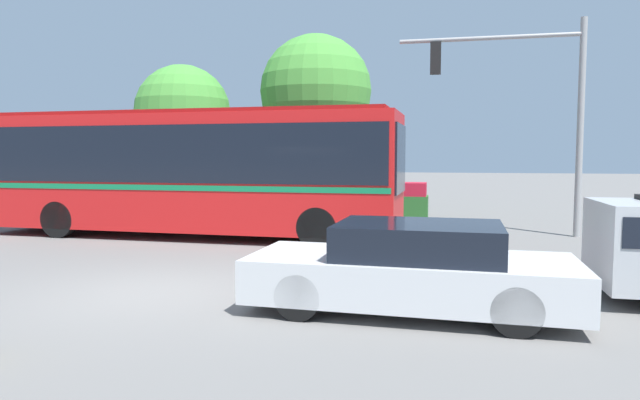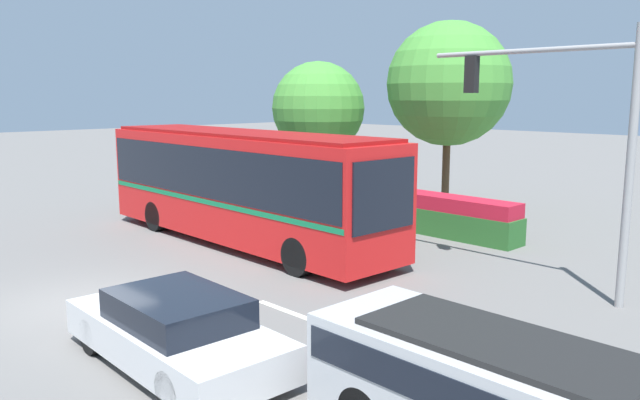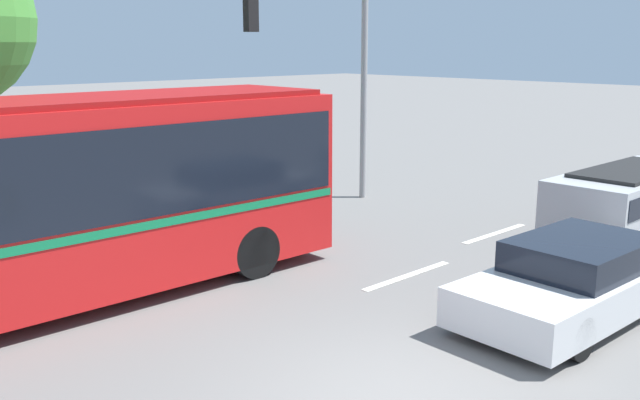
{
  "view_description": "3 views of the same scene",
  "coord_description": "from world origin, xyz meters",
  "px_view_note": "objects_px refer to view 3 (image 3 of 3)",
  "views": [
    {
      "loc": [
        4.63,
        -8.09,
        2.22
      ],
      "look_at": [
        1.86,
        4.14,
        1.23
      ],
      "focal_mm": 31.07,
      "sensor_mm": 36.0,
      "label": 1
    },
    {
      "loc": [
        13.06,
        -5.35,
        4.51
      ],
      "look_at": [
        2.55,
        4.79,
        2.07
      ],
      "focal_mm": 35.19,
      "sensor_mm": 36.0,
      "label": 2
    },
    {
      "loc": [
        -6.02,
        -5.0,
        4.28
      ],
      "look_at": [
        3.18,
        4.74,
        1.27
      ],
      "focal_mm": 38.96,
      "sensor_mm": 36.0,
      "label": 3
    }
  ],
  "objects_px": {
    "sedan_foreground": "(577,280)",
    "traffic_light_pole": "(331,59)",
    "suv_left_lane": "(631,198)",
    "city_bus": "(9,196)"
  },
  "relations": [
    {
      "from": "suv_left_lane",
      "to": "traffic_light_pole",
      "type": "height_order",
      "value": "traffic_light_pole"
    },
    {
      "from": "sedan_foreground",
      "to": "suv_left_lane",
      "type": "distance_m",
      "value": 5.4
    },
    {
      "from": "sedan_foreground",
      "to": "traffic_light_pole",
      "type": "distance_m",
      "value": 9.49
    },
    {
      "from": "city_bus",
      "to": "traffic_light_pole",
      "type": "relative_size",
      "value": 1.96
    },
    {
      "from": "city_bus",
      "to": "suv_left_lane",
      "type": "bearing_deg",
      "value": -21.5
    },
    {
      "from": "city_bus",
      "to": "traffic_light_pole",
      "type": "bearing_deg",
      "value": 14.64
    },
    {
      "from": "traffic_light_pole",
      "to": "city_bus",
      "type": "bearing_deg",
      "value": 13.47
    },
    {
      "from": "suv_left_lane",
      "to": "traffic_light_pole",
      "type": "xyz_separation_m",
      "value": [
        -2.46,
        7.09,
        2.98
      ]
    },
    {
      "from": "city_bus",
      "to": "traffic_light_pole",
      "type": "distance_m",
      "value": 9.69
    },
    {
      "from": "sedan_foreground",
      "to": "traffic_light_pole",
      "type": "relative_size",
      "value": 0.78
    }
  ]
}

